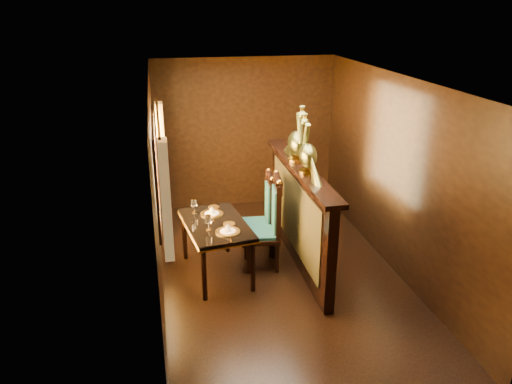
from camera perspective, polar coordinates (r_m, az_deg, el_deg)
ground at (r=6.60m, az=2.73°, el=-9.27°), size 5.00×5.00×0.00m
room_shell at (r=5.96m, az=2.16°, el=3.98°), size 3.04×5.04×2.52m
partition at (r=6.62m, az=4.91°, el=-2.33°), size 0.26×2.70×1.36m
dining_table at (r=6.31m, az=-4.64°, el=-4.10°), size 0.91×1.32×0.92m
chair_left at (r=6.49m, az=1.72°, el=-3.19°), size 0.52×0.54×1.28m
chair_right at (r=6.87m, az=1.00°, el=-2.25°), size 0.45×0.47×1.18m
peacock_left at (r=6.03m, az=5.99°, el=5.35°), size 0.22×0.59×0.70m
peacock_right at (r=6.46m, az=4.75°, el=6.79°), size 0.24×0.65×0.77m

